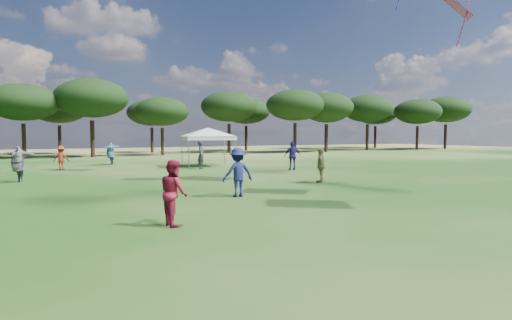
{
  "coord_description": "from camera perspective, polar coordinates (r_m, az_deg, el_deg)",
  "views": [
    {
      "loc": [
        -2.01,
        0.25,
        2.32
      ],
      "look_at": [
        0.01,
        4.09,
        2.05
      ],
      "focal_mm": 30.0,
      "sensor_mm": 36.0,
      "label": 1
    }
  ],
  "objects": [
    {
      "name": "festival_crowd",
      "position": [
        22.26,
        -28.81,
        -0.6
      ],
      "size": [
        29.65,
        23.94,
        1.92
      ],
      "color": "maroon",
      "rests_on": "ground"
    },
    {
      "name": "tent_right",
      "position": [
        30.09,
        -6.46,
        4.07
      ],
      "size": [
        6.69,
        6.69,
        3.01
      ],
      "rotation": [
        0.0,
        0.0,
        -0.17
      ],
      "color": "gray",
      "rests_on": "ground"
    },
    {
      "name": "tree_line",
      "position": [
        47.46,
        -22.58,
        7.06
      ],
      "size": [
        108.78,
        17.63,
        7.77
      ],
      "color": "black",
      "rests_on": "ground"
    }
  ]
}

